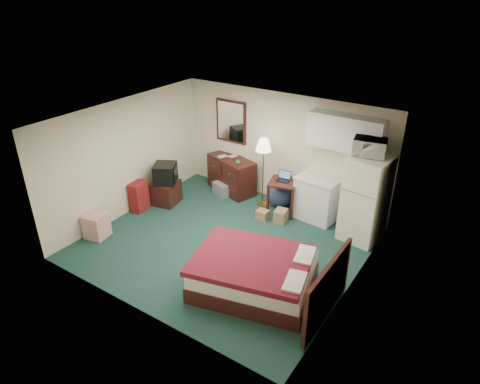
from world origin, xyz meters
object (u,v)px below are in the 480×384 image
Objects in this scene: tv_stand at (166,192)px; kitchen_counter at (317,199)px; suitcase at (139,196)px; fridge at (365,199)px; floor_lamp at (263,173)px; desk at (283,197)px; bed at (254,274)px; dresser at (232,175)px.

kitchen_counter is at bearing 11.33° from tv_stand.
suitcase reaches higher than tv_stand.
fridge is 2.61× the size of suitcase.
fridge is at bearing -2.70° from floor_lamp.
desk reaches higher than bed.
tv_stand is at bearing -170.92° from desk.
dresser is 1.55m from desk.
bed is 2.83× the size of suitcase.
tv_stand is at bearing -148.80° from floor_lamp.
floor_lamp is at bearing 20.62° from tv_stand.
floor_lamp is 1.72× the size of kitchen_counter.
floor_lamp reaches higher than kitchen_counter.
floor_lamp is 3.00m from bed.
floor_lamp is 2.77× the size of tv_stand.
fridge is at bearing 3.11° from tv_stand.
suitcase is (-2.15, -1.72, -0.46)m from floor_lamp.
kitchen_counter is 0.49× the size of bed.
kitchen_counter is at bearing 175.60° from fridge.
desk is 0.81× the size of kitchen_counter.
dresser is at bearing 45.62° from tv_stand.
tv_stand is at bearing -153.22° from kitchen_counter.
kitchen_counter is 3.89m from suitcase.
dresser is at bearing 155.54° from desk.
desk is 0.40× the size of bed.
suitcase is (-1.17, -1.92, -0.09)m from dresser.
tv_stand is (-3.15, -1.27, -0.20)m from kitchen_counter.
fridge is 2.73m from bed.
desk is 0.43× the size of fridge.
tv_stand is (-1.88, -1.14, -0.53)m from floor_lamp.
dresser is at bearing -176.98° from fridge.
bed is at bearing -61.92° from floor_lamp.
floor_lamp is 2.26m from tv_stand.
dresser is 2.15× the size of tv_stand.
fridge is at bearing 11.79° from suitcase.
kitchen_counter is at bearing -0.76° from desk.
floor_lamp is 2.12× the size of desk.
floor_lamp is 0.84× the size of bed.
kitchen_counter is at bearing 16.31° from dresser.
floor_lamp reaches higher than bed.
dresser is 1.85× the size of suitcase.
bed reaches higher than tv_stand.
dresser is 3.36m from fridge.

